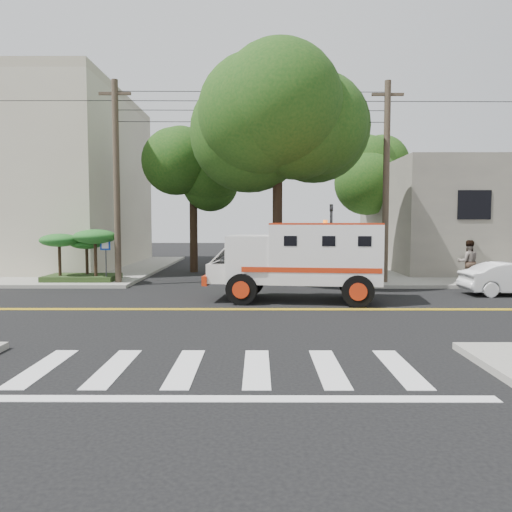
{
  "coord_description": "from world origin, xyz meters",
  "views": [
    {
      "loc": [
        0.62,
        -16.05,
        2.87
      ],
      "look_at": [
        0.55,
        2.05,
        1.6
      ],
      "focal_mm": 35.0,
      "sensor_mm": 36.0,
      "label": 1
    }
  ],
  "objects": [
    {
      "name": "accessibility_sign",
      "position": [
        -6.2,
        6.17,
        1.37
      ],
      "size": [
        0.45,
        0.1,
        2.02
      ],
      "color": "#3F3F42",
      "rests_on": "ground"
    },
    {
      "name": "armored_truck",
      "position": [
        2.22,
        1.75,
        1.6
      ],
      "size": [
        6.38,
        3.08,
        2.8
      ],
      "rotation": [
        0.0,
        0.0,
        -0.12
      ],
      "color": "silver",
      "rests_on": "ground"
    },
    {
      "name": "traffic_signal",
      "position": [
        3.8,
        5.6,
        2.23
      ],
      "size": [
        0.15,
        0.18,
        3.6
      ],
      "color": "#3F3F42",
      "rests_on": "ground"
    },
    {
      "name": "sidewalk_nw",
      "position": [
        -13.5,
        13.5,
        0.07
      ],
      "size": [
        17.0,
        17.0,
        0.15
      ],
      "primitive_type": "cube",
      "color": "gray",
      "rests_on": "ground"
    },
    {
      "name": "building_right",
      "position": [
        15.0,
        14.0,
        3.15
      ],
      "size": [
        14.0,
        12.0,
        6.0
      ],
      "primitive_type": "cube",
      "color": "#69635A",
      "rests_on": "sidewalk_ne"
    },
    {
      "name": "pedestrian_a",
      "position": [
        5.56,
        5.5,
        1.07
      ],
      "size": [
        0.79,
        0.77,
        1.84
      ],
      "primitive_type": "imported",
      "rotation": [
        0.0,
        0.0,
        3.86
      ],
      "color": "gray",
      "rests_on": "sidewalk_ne"
    },
    {
      "name": "ground",
      "position": [
        0.0,
        0.0,
        0.0
      ],
      "size": [
        100.0,
        100.0,
        0.0
      ],
      "primitive_type": "plane",
      "color": "black",
      "rests_on": "ground"
    },
    {
      "name": "palm_planter",
      "position": [
        -7.44,
        6.62,
        1.65
      ],
      "size": [
        3.52,
        2.63,
        2.36
      ],
      "color": "#1E3314",
      "rests_on": "sidewalk_nw"
    },
    {
      "name": "tree_left",
      "position": [
        -2.68,
        11.79,
        5.73
      ],
      "size": [
        4.48,
        4.2,
        7.7
      ],
      "color": "black",
      "rests_on": "ground"
    },
    {
      "name": "tree_right",
      "position": [
        8.84,
        15.77,
        6.09
      ],
      "size": [
        4.8,
        4.5,
        8.2
      ],
      "color": "black",
      "rests_on": "ground"
    },
    {
      "name": "utility_pole_left",
      "position": [
        -5.6,
        6.0,
        4.5
      ],
      "size": [
        0.28,
        0.28,
        9.0
      ],
      "primitive_type": "cylinder",
      "color": "#382D23",
      "rests_on": "ground"
    },
    {
      "name": "utility_pole_right",
      "position": [
        6.3,
        6.2,
        4.5
      ],
      "size": [
        0.28,
        0.28,
        9.0
      ],
      "primitive_type": "cylinder",
      "color": "#382D23",
      "rests_on": "ground"
    },
    {
      "name": "tree_main",
      "position": [
        1.94,
        6.21,
        7.2
      ],
      "size": [
        6.08,
        5.7,
        9.85
      ],
      "color": "black",
      "rests_on": "ground"
    },
    {
      "name": "pedestrian_b",
      "position": [
        9.74,
        5.5,
        1.1
      ],
      "size": [
        1.0,
        0.82,
        1.9
      ],
      "primitive_type": "imported",
      "rotation": [
        0.0,
        0.0,
        3.03
      ],
      "color": "gray",
      "rests_on": "sidewalk_ne"
    },
    {
      "name": "sidewalk_ne",
      "position": [
        13.5,
        13.5,
        0.07
      ],
      "size": [
        17.0,
        17.0,
        0.15
      ],
      "primitive_type": "cube",
      "color": "gray",
      "rests_on": "ground"
    }
  ]
}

